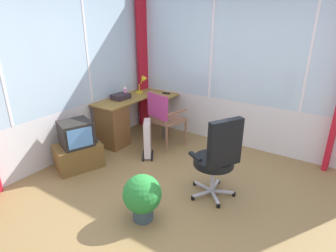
{
  "coord_description": "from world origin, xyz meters",
  "views": [
    {
      "loc": [
        -2.37,
        -1.31,
        2.14
      ],
      "look_at": [
        0.46,
        0.58,
        0.78
      ],
      "focal_mm": 29.81,
      "sensor_mm": 36.0,
      "label": 1
    }
  ],
  "objects": [
    {
      "name": "desk_lamp",
      "position": [
        1.73,
        1.98,
        0.96
      ],
      "size": [
        0.23,
        0.2,
        0.33
      ],
      "color": "yellow",
      "rests_on": "desk"
    },
    {
      "name": "tv_remote",
      "position": [
        1.86,
        1.56,
        0.77
      ],
      "size": [
        0.06,
        0.15,
        0.02
      ],
      "primitive_type": "cube",
      "rotation": [
        0.0,
        0.0,
        0.09
      ],
      "color": "black",
      "rests_on": "desk"
    },
    {
      "name": "office_chair",
      "position": [
        0.4,
        -0.18,
        0.6
      ],
      "size": [
        0.62,
        0.6,
        1.07
      ],
      "color": "#B7B7BF",
      "rests_on": "ground"
    },
    {
      "name": "spray_bottle",
      "position": [
        1.26,
        2.04,
        0.86
      ],
      "size": [
        0.06,
        0.06,
        0.22
      ],
      "color": "pink",
      "rests_on": "desk"
    },
    {
      "name": "desk",
      "position": [
        0.89,
        1.96,
        0.41
      ],
      "size": [
        1.44,
        0.89,
        0.76
      ],
      "color": "olive",
      "rests_on": "ground"
    },
    {
      "name": "space_heater",
      "position": [
        0.83,
        1.22,
        0.31
      ],
      "size": [
        0.39,
        0.34,
        0.61
      ],
      "color": "silver",
      "rests_on": "ground"
    },
    {
      "name": "north_window_panel",
      "position": [
        -0.0,
        2.29,
        1.34
      ],
      "size": [
        4.08,
        0.07,
        2.68
      ],
      "color": "silver",
      "rests_on": "ground"
    },
    {
      "name": "curtain_corner",
      "position": [
        1.94,
        2.16,
        1.29
      ],
      "size": [
        0.23,
        0.1,
        2.58
      ],
      "primitive_type": "cube",
      "rotation": [
        0.0,
        0.0,
        -0.13
      ],
      "color": "red",
      "rests_on": "ground"
    },
    {
      "name": "tv_on_stand",
      "position": [
        -0.03,
        1.85,
        0.32
      ],
      "size": [
        0.76,
        0.64,
        0.73
      ],
      "color": "brown",
      "rests_on": "ground"
    },
    {
      "name": "wooden_armchair",
      "position": [
        1.22,
        1.21,
        0.62
      ],
      "size": [
        0.59,
        0.59,
        0.98
      ],
      "color": "#885E44",
      "rests_on": "ground"
    },
    {
      "name": "paper_tray",
      "position": [
        1.12,
        2.02,
        0.8
      ],
      "size": [
        0.31,
        0.25,
        0.09
      ],
      "primitive_type": "cube",
      "rotation": [
        0.0,
        0.0,
        -0.06
      ],
      "color": "#2D242C",
      "rests_on": "desk"
    },
    {
      "name": "potted_plant",
      "position": [
        -0.41,
        0.34,
        0.3
      ],
      "size": [
        0.43,
        0.43,
        0.54
      ],
      "color": "#364B53",
      "rests_on": "ground"
    },
    {
      "name": "east_window_panel",
      "position": [
        2.07,
        -0.0,
        1.34
      ],
      "size": [
        0.07,
        4.51,
        2.68
      ],
      "color": "silver",
      "rests_on": "ground"
    },
    {
      "name": "ground",
      "position": [
        0.0,
        0.0,
        -0.03
      ],
      "size": [
        5.08,
        5.51,
        0.06
      ],
      "primitive_type": "cube",
      "color": "olive"
    }
  ]
}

